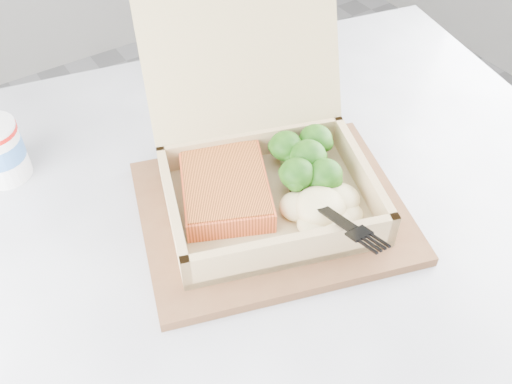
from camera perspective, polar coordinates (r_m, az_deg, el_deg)
cafe_table at (r=0.82m, az=2.73°, el=-14.39°), size 1.06×1.06×0.76m
serving_tray at (r=0.69m, az=1.61°, el=-1.91°), size 0.37×0.33×0.01m
takeout_container at (r=0.67m, az=0.46°, el=4.12°), size 0.31×0.32×0.21m
salmon_fillet at (r=0.67m, az=-3.11°, el=0.38°), size 0.14×0.16×0.03m
broccoli_pile at (r=0.69m, az=5.19°, el=2.95°), size 0.11×0.11×0.04m
mashed_potatoes at (r=0.65m, az=6.41°, el=-1.44°), size 0.10×0.08×0.03m
plastic_fork at (r=0.64m, az=5.52°, el=-0.42°), size 0.02×0.16×0.04m
receipt at (r=0.82m, az=-2.77°, el=6.82°), size 0.11×0.14×0.00m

